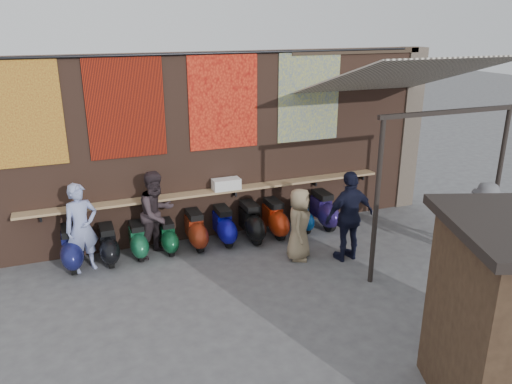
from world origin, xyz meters
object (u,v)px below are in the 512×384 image
shopper_navy (349,216)px  scooter_stool_3 (168,237)px  scooter_stool_6 (251,222)px  scooter_stool_8 (301,216)px  diner_right (157,214)px  scooter_stool_4 (196,230)px  scooter_stool_1 (108,245)px  shelf_box (226,184)px  scooter_stool_9 (323,210)px  shopper_tan (299,224)px  scooter_stool_2 (138,241)px  scooter_stool_5 (224,226)px  shopper_grey (483,222)px  scooter_stool_0 (71,249)px  scooter_stool_7 (275,219)px  diner_left (82,228)px

shopper_navy → scooter_stool_3: bearing=-30.6°
scooter_stool_6 → scooter_stool_8: 1.27m
diner_right → shopper_navy: size_ratio=0.97×
scooter_stool_3 → scooter_stool_4: size_ratio=0.86×
scooter_stool_1 → shelf_box: bearing=6.9°
scooter_stool_9 → diner_right: 3.89m
scooter_stool_6 → scooter_stool_1: bearing=179.3°
scooter_stool_9 → shopper_tan: bearing=-135.2°
shelf_box → scooter_stool_1: shelf_box is taller
shopper_tan → scooter_stool_9: bearing=-14.4°
scooter_stool_2 → scooter_stool_5: size_ratio=0.89×
shopper_grey → shopper_tan: bearing=10.1°
scooter_stool_0 → shopper_grey: 8.13m
scooter_stool_2 → shopper_grey: 6.95m
scooter_stool_6 → scooter_stool_0: bearing=179.1°
scooter_stool_3 → shopper_grey: 6.38m
scooter_stool_7 → shopper_navy: (0.91, -1.61, 0.52)m
scooter_stool_2 → scooter_stool_3: 0.62m
scooter_stool_2 → shopper_grey: (6.41, -2.66, 0.46)m
scooter_stool_0 → shopper_navy: bearing=-17.4°
shelf_box → shopper_grey: (4.40, -2.92, -0.43)m
scooter_stool_4 → diner_right: 0.94m
shopper_tan → scooter_stool_3: bearing=92.9°
scooter_stool_0 → scooter_stool_2: scooter_stool_0 is taller
scooter_stool_4 → shopper_tan: size_ratio=0.56×
scooter_stool_7 → shopper_grey: (3.39, -2.60, 0.41)m
shopper_navy → shopper_grey: 2.67m
shopper_tan → shopper_navy: bearing=-82.0°
diner_left → diner_right: diner_right is taller
scooter_stool_1 → scooter_stool_9: size_ratio=0.90×
shelf_box → scooter_stool_9: bearing=-7.2°
scooter_stool_8 → shopper_grey: size_ratio=0.44×
scooter_stool_4 → diner_right: size_ratio=0.46×
scooter_stool_8 → shopper_grey: (2.69, -2.65, 0.47)m
diner_left → diner_right: 1.47m
scooter_stool_0 → shopper_navy: shopper_navy is taller
shopper_grey → scooter_stool_1: bearing=11.7°
scooter_stool_8 → diner_left: bearing=-177.8°
scooter_stool_2 → scooter_stool_5: 1.84m
scooter_stool_0 → scooter_stool_8: (4.99, 0.02, -0.07)m
scooter_stool_1 → shopper_grey: size_ratio=0.49×
scooter_stool_2 → shopper_tan: shopper_tan is taller
scooter_stool_0 → scooter_stool_5: scooter_stool_0 is taller
scooter_stool_2 → scooter_stool_3: (0.62, -0.01, -0.01)m
diner_left → shopper_grey: bearing=-36.3°
scooter_stool_0 → scooter_stool_5: 3.12m
scooter_stool_2 → shopper_grey: bearing=-22.5°
scooter_stool_0 → scooter_stool_3: size_ratio=1.21×
shelf_box → scooter_stool_8: 1.95m
scooter_stool_2 → shopper_tan: 3.30m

